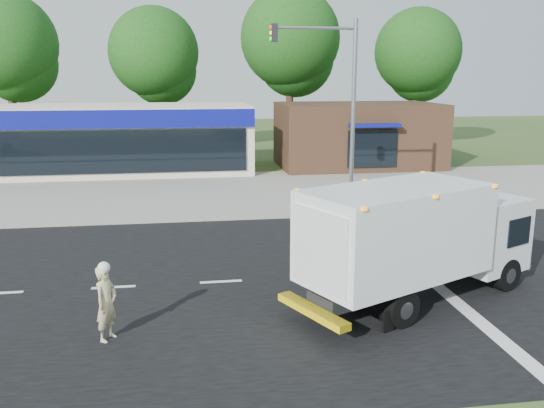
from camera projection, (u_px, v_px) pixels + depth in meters
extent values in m
plane|color=#385123|center=(323.00, 277.00, 16.92)|extent=(120.00, 120.00, 0.00)
cube|color=black|center=(323.00, 277.00, 16.92)|extent=(60.00, 14.00, 0.02)
cube|color=gray|center=(279.00, 211.00, 24.82)|extent=(60.00, 2.40, 0.12)
cube|color=gray|center=(262.00, 186.00, 30.42)|extent=(60.00, 9.00, 0.02)
cube|color=silver|center=(0.00, 293.00, 15.63)|extent=(1.20, 0.15, 0.01)
cube|color=silver|center=(114.00, 287.00, 16.06)|extent=(1.20, 0.15, 0.01)
cube|color=silver|center=(221.00, 282.00, 16.49)|extent=(1.20, 0.15, 0.01)
cube|color=silver|center=(323.00, 276.00, 16.92)|extent=(1.20, 0.15, 0.01)
cube|color=silver|center=(420.00, 271.00, 17.35)|extent=(1.20, 0.15, 0.01)
cube|color=silver|center=(512.00, 266.00, 17.78)|extent=(1.20, 0.15, 0.01)
cube|color=silver|center=(467.00, 311.00, 14.45)|extent=(0.40, 7.00, 0.01)
cube|color=black|center=(393.00, 283.00, 14.57)|extent=(4.73, 2.94, 0.34)
cube|color=silver|center=(480.00, 231.00, 16.25)|extent=(2.62, 2.69, 2.01)
cube|color=black|center=(500.00, 220.00, 16.70)|extent=(0.92, 1.70, 0.86)
cube|color=white|center=(396.00, 232.00, 14.27)|extent=(5.31, 4.15, 2.25)
cube|color=silver|center=(320.00, 250.00, 12.96)|extent=(0.88, 1.75, 1.82)
cube|color=yellow|center=(312.00, 311.00, 13.19)|extent=(1.30, 2.22, 0.17)
cube|color=orange|center=(398.00, 188.00, 14.03)|extent=(5.16, 4.10, 0.08)
cylinder|color=black|center=(452.00, 257.00, 17.24)|extent=(0.95, 0.66, 0.92)
cylinder|color=black|center=(506.00, 275.00, 15.77)|extent=(0.95, 0.66, 0.92)
cylinder|color=black|center=(348.00, 285.00, 15.02)|extent=(0.95, 0.66, 0.92)
cylinder|color=black|center=(402.00, 309.00, 13.48)|extent=(0.95, 0.66, 0.92)
imported|color=#CABD87|center=(106.00, 304.00, 12.75)|extent=(0.66, 0.75, 1.72)
sphere|color=white|center=(104.00, 268.00, 12.57)|extent=(0.28, 0.28, 0.28)
cube|color=beige|center=(100.00, 139.00, 34.48)|extent=(18.00, 6.00, 4.00)
cube|color=navy|center=(90.00, 119.00, 31.22)|extent=(18.00, 0.30, 1.00)
cube|color=black|center=(92.00, 152.00, 31.62)|extent=(17.00, 0.12, 2.40)
cube|color=#382316|center=(358.00, 135.00, 36.77)|extent=(10.00, 6.00, 4.00)
cube|color=navy|center=(374.00, 125.00, 33.58)|extent=(3.00, 1.20, 0.20)
cube|color=black|center=(372.00, 149.00, 33.94)|extent=(3.00, 0.12, 2.20)
cylinder|color=gray|center=(353.00, 119.00, 23.79)|extent=(0.18, 0.18, 8.00)
cylinder|color=gray|center=(314.00, 28.00, 22.75)|extent=(3.40, 0.12, 0.12)
cube|color=black|center=(274.00, 33.00, 22.57)|extent=(0.25, 0.25, 0.70)
cylinder|color=#332114|center=(13.00, 105.00, 40.82)|extent=(0.56, 0.56, 7.35)
sphere|color=#154A15|center=(7.00, 43.00, 39.88)|extent=(6.93, 6.93, 6.93)
sphere|color=#154A15|center=(18.00, 64.00, 40.74)|extent=(5.46, 5.46, 5.46)
cylinder|color=#332114|center=(156.00, 107.00, 42.30)|extent=(0.56, 0.56, 6.86)
sphere|color=#154A15|center=(154.00, 52.00, 41.43)|extent=(6.47, 6.47, 6.47)
sphere|color=#154A15|center=(162.00, 70.00, 42.27)|extent=(5.10, 5.10, 5.10)
cylinder|color=#332114|center=(290.00, 99.00, 43.63)|extent=(0.56, 0.56, 7.84)
sphere|color=#154A15|center=(290.00, 38.00, 42.64)|extent=(7.39, 7.39, 7.39)
sphere|color=#154A15|center=(295.00, 58.00, 43.51)|extent=(5.82, 5.82, 5.82)
cylinder|color=#332114|center=(415.00, 104.00, 45.16)|extent=(0.56, 0.56, 7.00)
sphere|color=#154A15|center=(418.00, 51.00, 44.27)|extent=(6.60, 6.60, 6.60)
sphere|color=#154A15|center=(420.00, 69.00, 45.11)|extent=(5.20, 5.20, 5.20)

